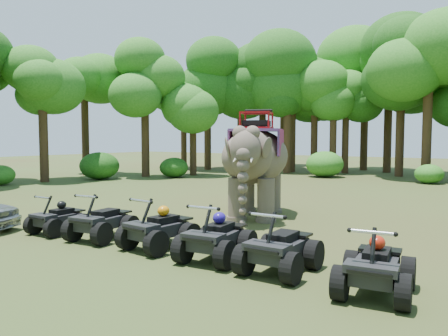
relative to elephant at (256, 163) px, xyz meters
The scene contains 26 objects.
ground 4.48m from the elephant, 82.15° to the right, with size 110.00×110.00×0.00m, color #47381E.
elephant is the anchor object (origin of this frame).
atv_0 6.70m from the elephant, 121.44° to the right, with size 1.12×1.54×1.14m, color black, non-canonical shape.
atv_1 5.82m from the elephant, 107.80° to the right, with size 1.27×1.74×1.29m, color black, non-canonical shape.
atv_2 5.43m from the elephant, 87.28° to the right, with size 1.29×1.78×1.32m, color black, non-canonical shape.
atv_3 5.82m from the elephant, 69.13° to the right, with size 1.30×1.79×1.33m, color black, non-canonical shape.
atv_4 6.56m from the elephant, 55.60° to the right, with size 1.30×1.78×1.32m, color black, non-canonical shape.
atv_5 8.00m from the elephant, 44.48° to the right, with size 1.25×1.72×1.27m, color black, non-canonical shape.
tree_0 19.83m from the elephant, 88.38° to the left, with size 6.77×6.77×9.67m, color #195114, non-canonical shape.
tree_27 17.43m from the elephant, behind, with size 5.67×5.67×8.10m, color #195114, non-canonical shape.
tree_28 20.61m from the elephant, 157.90° to the left, with size 5.45×5.45×7.78m, color #195114, non-canonical shape.
tree_29 17.36m from the elephant, 147.21° to the left, with size 6.08×6.08×8.69m, color #195114, non-canonical shape.
tree_30 17.37m from the elephant, 135.51° to the left, with size 4.89×4.89×6.99m, color #195114, non-canonical shape.
tree_31 21.16m from the elephant, 123.39° to the left, with size 6.72×6.72×9.61m, color #195114, non-canonical shape.
tree_32 20.65m from the elephant, 111.77° to the left, with size 6.15×6.15×8.78m, color #195114, non-canonical shape.
tree_33 20.53m from the elephant, 100.10° to the left, with size 5.06×5.06×7.22m, color #195114, non-canonical shape.
tree_34 19.42m from the elephant, 102.32° to the left, with size 5.12×5.12×7.32m, color #195114, non-canonical shape.
tree_35 22.92m from the elephant, 130.55° to the left, with size 6.86×6.86×9.80m, color #195114, non-canonical shape.
tree_36 28.41m from the elephant, 114.59° to the left, with size 5.54×5.54×7.92m, color #195114, non-canonical shape.
tree_37 17.92m from the elephant, 81.32° to the left, with size 6.76×6.76×9.66m, color #195114, non-canonical shape.
tree_39 20.68m from the elephant, 106.89° to the left, with size 5.69×5.69×8.13m, color #195114, non-canonical shape.
tree_40 23.01m from the elephant, 92.65° to the left, with size 7.25×7.25×10.36m, color #195114, non-canonical shape.
tree_41 19.40m from the elephant, 112.67° to the left, with size 7.14×7.14×10.19m, color #195114, non-canonical shape.
tree_42 23.55m from the elephant, 118.57° to the left, with size 7.05×7.05×10.07m, color #195114, non-canonical shape.
tree_44 24.65m from the elephant, 135.28° to the left, with size 5.13×5.13×7.33m, color #195114, non-canonical shape.
tree_45 24.87m from the elephant, 97.92° to the left, with size 7.42×7.42×10.60m, color #195114, non-canonical shape.
Camera 1 is at (7.11, -9.29, 2.79)m, focal length 35.00 mm.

